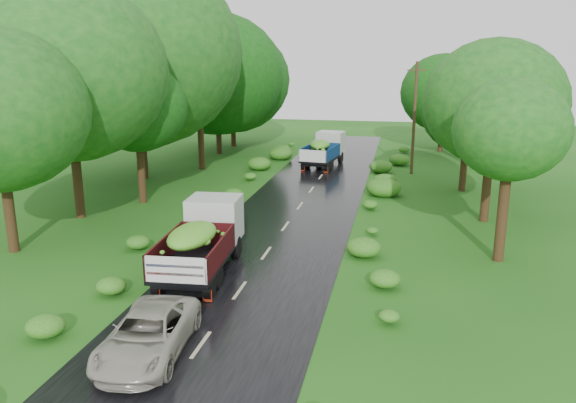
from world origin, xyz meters
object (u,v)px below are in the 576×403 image
(truck_near, at_px, (203,237))
(utility_pole, at_px, (414,117))
(car, at_px, (148,334))
(truck_far, at_px, (325,148))

(truck_near, distance_m, utility_pole, 22.52)
(car, relative_size, utility_pole, 0.57)
(truck_near, relative_size, utility_pole, 0.79)
(truck_near, bearing_deg, utility_pole, 64.87)
(car, height_order, utility_pole, utility_pole)
(car, distance_m, utility_pole, 28.36)
(truck_near, distance_m, car, 6.38)
(truck_far, xyz_separation_m, utility_pole, (6.50, -1.70, 2.65))
(car, xyz_separation_m, utility_pole, (7.43, 27.16, 3.39))
(truck_far, distance_m, car, 28.89)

